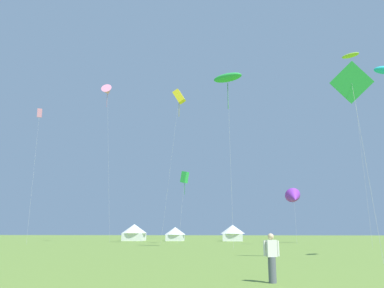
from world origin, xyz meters
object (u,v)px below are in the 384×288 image
Objects in this scene: kite_green_box at (185,177)px; person_spectator at (272,258)px; festival_tent_right at (175,233)px; kite_green_parafoil at (228,78)px; kite_green_diamond at (352,83)px; kite_pink_delta at (107,91)px; kite_lime_parafoil at (350,56)px; kite_purple_delta at (294,198)px; festival_tent_left at (134,232)px; kite_yellow_box at (179,97)px; kite_pink_box at (40,113)px; festival_tent_center at (233,232)px.

kite_green_box reaches higher than person_spectator.
kite_green_box reaches higher than festival_tent_right.
kite_green_diamond is at bearing -63.68° from kite_green_parafoil.
kite_green_parafoil is 0.71× the size of kite_pink_delta.
kite_purple_delta is (-6.34, 13.99, -17.16)m from kite_lime_parafoil.
festival_tent_left reaches higher than person_spectator.
kite_yellow_box is 2.85× the size of kite_purple_delta.
kite_yellow_box is 50.68m from person_spectator.
kite_green_box is 13.22m from kite_yellow_box.
kite_green_parafoil is at bearing -44.38° from kite_pink_delta.
kite_pink_delta is at bearing 175.30° from kite_purple_delta.
festival_tent_left is (-20.19, 34.66, -17.79)m from kite_green_parafoil.
kite_lime_parafoil is at bearing -38.69° from festival_tent_left.
kite_pink_delta is 2.20× the size of kite_green_diamond.
kite_pink_box reaches higher than kite_purple_delta.
kite_pink_delta is at bearing -131.91° from festival_tent_right.
kite_green_parafoil is 39.01m from festival_tent_center.
festival_tent_right is (-20.50, 52.20, -10.06)m from kite_green_diamond.
kite_pink_delta is 1.33× the size of kite_pink_box.
kite_green_diamond is at bearing -107.44° from kite_lime_parafoil.
kite_yellow_box is at bearing -57.55° from festival_tent_left.
kite_purple_delta is at bearing -4.70° from kite_pink_delta.
kite_pink_delta is at bearing 46.80° from kite_pink_box.
festival_tent_center is (11.42, 0.00, 0.23)m from festival_tent_right.
person_spectator is 62.93m from festival_tent_center.
kite_green_box reaches higher than festival_tent_center.
kite_lime_parafoil is 4.87× the size of festival_tent_left.
kite_purple_delta is 37.51m from kite_green_diamond.
festival_tent_right is (8.37, 0.00, -0.33)m from festival_tent_left.
kite_yellow_box is 26.40m from kite_lime_parafoil.
festival_tent_left is (2.67, 12.30, -25.55)m from kite_pink_delta.
kite_green_diamond is (31.53, -39.91, -15.82)m from kite_pink_delta.
person_spectator is 0.42× the size of festival_tent_right.
kite_lime_parafoil is 14.24× the size of person_spectator.
kite_yellow_box is 14.23× the size of person_spectator.
kite_green_box is 2.71× the size of festival_tent_right.
kite_green_parafoil reaches higher than festival_tent_right.
kite_green_box is at bearing -112.11° from festival_tent_center.
kite_pink_delta is 5.98× the size of festival_tent_center.
kite_green_diamond is at bearing 58.14° from person_spectator.
kite_pink_box is at bearing 141.79° from kite_green_diamond.
kite_yellow_box is at bearing -124.36° from kite_green_box.
kite_yellow_box is 1.22× the size of kite_green_parafoil.
festival_tent_center is at bearing 0.00° from festival_tent_right.
kite_yellow_box reaches higher than person_spectator.
festival_tent_left reaches higher than festival_tent_center.
kite_green_parafoil is at bearing 116.32° from kite_green_diamond.
kite_lime_parafoil reaches higher than kite_pink_box.
kite_yellow_box is at bearing -23.68° from kite_pink_delta.
kite_green_parafoil is at bearing 94.14° from person_spectator.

